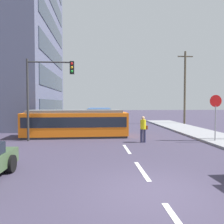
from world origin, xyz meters
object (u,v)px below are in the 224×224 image
(stop_sign, at_px, (216,108))
(utility_pole_mid, at_px, (185,86))
(streetcar_tram, at_px, (76,123))
(parked_sedan_far, at_px, (63,119))
(city_bus, at_px, (99,115))
(pedestrian_crossing, at_px, (143,128))
(parked_sedan_furthest, at_px, (69,116))
(parked_sedan_mid, at_px, (52,124))
(traffic_light_mast, at_px, (46,84))

(stop_sign, distance_m, utility_pole_mid, 13.06)
(streetcar_tram, distance_m, parked_sedan_far, 9.73)
(stop_sign, bearing_deg, streetcar_tram, 160.01)
(streetcar_tram, relative_size, parked_sedan_far, 1.71)
(city_bus, bearing_deg, pedestrian_crossing, -78.51)
(parked_sedan_far, bearing_deg, city_bus, 1.96)
(city_bus, relative_size, parked_sedan_far, 1.31)
(parked_sedan_furthest, relative_size, utility_pole_mid, 0.48)
(utility_pole_mid, bearing_deg, city_bus, 177.82)
(parked_sedan_mid, height_order, traffic_light_mast, traffic_light_mast)
(parked_sedan_mid, xyz_separation_m, parked_sedan_furthest, (0.16, 12.34, -0.00))
(streetcar_tram, relative_size, utility_pole_mid, 0.89)
(city_bus, xyz_separation_m, parked_sedan_far, (-4.12, -0.14, -0.45))
(city_bus, bearing_deg, parked_sedan_far, -178.04)
(streetcar_tram, relative_size, parked_sedan_furthest, 1.88)
(parked_sedan_far, height_order, traffic_light_mast, traffic_light_mast)
(parked_sedan_mid, relative_size, parked_sedan_furthest, 1.08)
(city_bus, height_order, stop_sign, stop_sign)
(traffic_light_mast, bearing_deg, city_bus, 71.74)
(utility_pole_mid, bearing_deg, parked_sedan_far, 179.02)
(pedestrian_crossing, xyz_separation_m, parked_sedan_far, (-6.64, 12.30, -0.32))
(pedestrian_crossing, distance_m, parked_sedan_furthest, 20.29)
(parked_sedan_furthest, height_order, stop_sign, stop_sign)
(pedestrian_crossing, bearing_deg, streetcar_tram, 147.79)
(parked_sedan_far, bearing_deg, parked_sedan_furthest, 90.94)
(streetcar_tram, distance_m, stop_sign, 9.65)
(traffic_light_mast, distance_m, utility_pole_mid, 17.65)
(stop_sign, distance_m, traffic_light_mast, 11.02)
(parked_sedan_far, distance_m, stop_sign, 17.02)
(parked_sedan_furthest, relative_size, stop_sign, 1.41)
(streetcar_tram, height_order, traffic_light_mast, traffic_light_mast)
(parked_sedan_mid, xyz_separation_m, stop_sign, (11.44, -7.24, 1.57))
(streetcar_tram, height_order, city_bus, streetcar_tram)
(streetcar_tram, height_order, stop_sign, stop_sign)
(utility_pole_mid, bearing_deg, pedestrian_crossing, -122.04)
(streetcar_tram, bearing_deg, pedestrian_crossing, -32.21)
(parked_sedan_furthest, distance_m, stop_sign, 22.65)
(streetcar_tram, relative_size, pedestrian_crossing, 4.56)
(parked_sedan_mid, xyz_separation_m, utility_pole_mid, (14.46, 5.27, 3.82))
(city_bus, distance_m, parked_sedan_far, 4.14)
(parked_sedan_furthest, height_order, utility_pole_mid, utility_pole_mid)
(parked_sedan_far, bearing_deg, stop_sign, -48.79)
(traffic_light_mast, bearing_deg, parked_sedan_furthest, 91.54)
(pedestrian_crossing, distance_m, parked_sedan_mid, 9.70)
(parked_sedan_far, bearing_deg, parked_sedan_mid, -92.86)
(parked_sedan_furthest, xyz_separation_m, utility_pole_mid, (14.30, -7.07, 3.82))
(parked_sedan_mid, height_order, parked_sedan_furthest, same)
(city_bus, distance_m, traffic_light_mast, 12.25)
(parked_sedan_far, distance_m, utility_pole_mid, 14.70)
(city_bus, xyz_separation_m, stop_sign, (7.05, -12.89, 1.11))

